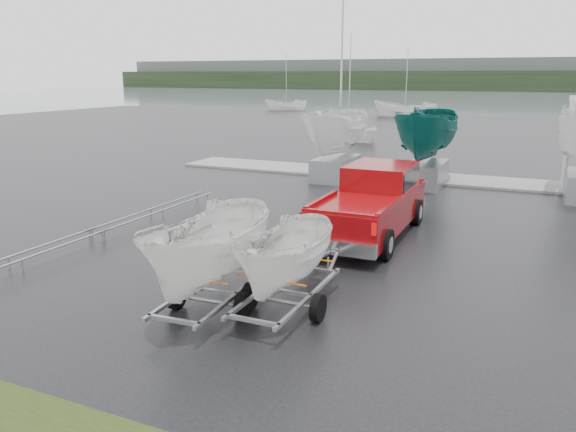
{
  "coord_description": "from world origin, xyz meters",
  "views": [
    {
      "loc": [
        3.25,
        -14.76,
        5.03
      ],
      "look_at": [
        -2.97,
        -0.98,
        1.2
      ],
      "focal_mm": 35.0,
      "sensor_mm": 36.0,
      "label": 1
    }
  ],
  "objects": [
    {
      "name": "moored_boat_0",
      "position": [
        -10.5,
        27.13,
        0.01
      ],
      "size": [
        3.03,
        3.01,
        10.89
      ],
      "rotation": [
        0.0,
        0.0,
        4.18
      ],
      "color": "silver",
      "rests_on": "ground"
    },
    {
      "name": "lake",
      "position": [
        0.0,
        100.0,
        -0.01
      ],
      "size": [
        300.0,
        300.0,
        0.0
      ],
      "primitive_type": "plane",
      "color": "slate",
      "rests_on": "ground"
    },
    {
      "name": "far_hill",
      "position": [
        0.0,
        178.0,
        5.0
      ],
      "size": [
        300.0,
        6.0,
        10.0
      ],
      "primitive_type": "cube",
      "color": "#4C5651",
      "rests_on": "ground"
    },
    {
      "name": "moored_boat_1",
      "position": [
        -12.25,
        54.29,
        0.0
      ],
      "size": [
        3.32,
        3.26,
        11.85
      ],
      "rotation": [
        0.0,
        0.0,
        4.84
      ],
      "color": "silver",
      "rests_on": "ground"
    },
    {
      "name": "mast_rack_1",
      "position": [
        -9.0,
        -5.0,
        0.35
      ],
      "size": [
        0.56,
        6.5,
        0.06
      ],
      "rotation": [
        0.0,
        0.0,
        1.57
      ],
      "color": "#97999F",
      "rests_on": "ground"
    },
    {
      "name": "trailer_hitched",
      "position": [
        -1.45,
        -4.41,
        2.33
      ],
      "size": [
        1.78,
        3.6,
        4.26
      ],
      "rotation": [
        0.0,
        0.0,
        0.0
      ],
      "color": "#97999F",
      "rests_on": "ground"
    },
    {
      "name": "keelboat_0",
      "position": [
        -5.8,
        11.0,
        3.71
      ],
      "size": [
        2.34,
        3.2,
        10.51
      ],
      "color": "#97999F",
      "rests_on": "ground"
    },
    {
      "name": "pickup_truck",
      "position": [
        -1.47,
        2.37,
        1.13
      ],
      "size": [
        2.42,
        6.5,
        2.16
      ],
      "rotation": [
        0.0,
        0.0,
        0.0
      ],
      "color": "maroon",
      "rests_on": "ground"
    },
    {
      "name": "keelboat_1",
      "position": [
        -1.47,
        11.2,
        3.92
      ],
      "size": [
        2.47,
        3.2,
        7.66
      ],
      "color": "#97999F",
      "rests_on": "ground"
    },
    {
      "name": "moored_boat_4",
      "position": [
        -30.77,
        60.02,
        0.01
      ],
      "size": [
        3.43,
        3.42,
        11.18
      ],
      "rotation": [
        0.0,
        0.0,
        5.48
      ],
      "color": "silver",
      "rests_on": "ground"
    },
    {
      "name": "dock",
      "position": [
        0.0,
        13.0,
        0.05
      ],
      "size": [
        30.0,
        3.0,
        0.12
      ],
      "primitive_type": "cube",
      "color": "gray",
      "rests_on": "ground"
    },
    {
      "name": "treeline",
      "position": [
        0.0,
        170.0,
        3.0
      ],
      "size": [
        300.0,
        8.0,
        6.0
      ],
      "primitive_type": "cube",
      "color": "black",
      "rests_on": "ground"
    },
    {
      "name": "mast_rack_0",
      "position": [
        -9.0,
        1.0,
        0.35
      ],
      "size": [
        0.56,
        6.5,
        0.06
      ],
      "rotation": [
        0.0,
        0.0,
        1.57
      ],
      "color": "#97999F",
      "rests_on": "ground"
    },
    {
      "name": "trailer_parked",
      "position": [
        -2.94,
        -5.02,
        2.75
      ],
      "size": [
        1.84,
        3.67,
        5.08
      ],
      "rotation": [
        0.0,
        0.0,
        0.07
      ],
      "color": "#97999F",
      "rests_on": "ground"
    },
    {
      "name": "ground_plane",
      "position": [
        0.0,
        0.0,
        0.0
      ],
      "size": [
        120.0,
        120.0,
        0.0
      ],
      "primitive_type": "plane",
      "color": "black",
      "rests_on": "ground"
    }
  ]
}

